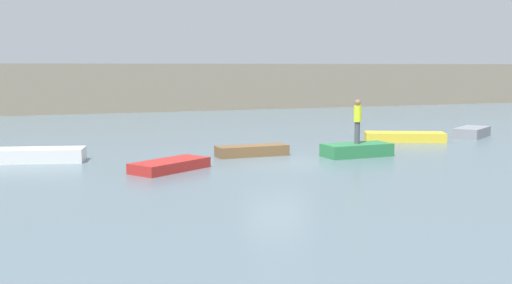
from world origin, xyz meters
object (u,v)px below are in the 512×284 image
at_px(rowboat_red, 170,165).
at_px(rowboat_yellow, 405,137).
at_px(rowboat_white, 35,155).
at_px(rowboat_brown, 252,151).
at_px(rowboat_grey, 472,132).
at_px(person_hiviz_shirt, 357,119).
at_px(rowboat_green, 357,150).

height_order(rowboat_red, rowboat_yellow, rowboat_yellow).
bearing_deg(rowboat_white, rowboat_brown, 4.24).
relative_size(rowboat_white, rowboat_grey, 1.45).
xyz_separation_m(rowboat_white, rowboat_grey, (21.93, 0.83, -0.01)).
bearing_deg(rowboat_grey, person_hiviz_shirt, 169.33).
xyz_separation_m(rowboat_red, rowboat_yellow, (12.97, 4.35, 0.04)).
bearing_deg(rowboat_white, person_hiviz_shirt, 0.06).
bearing_deg(rowboat_red, person_hiviz_shirt, -27.01).
distance_m(rowboat_brown, rowboat_grey, 13.55).
height_order(rowboat_green, rowboat_grey, rowboat_green).
xyz_separation_m(rowboat_red, rowboat_green, (8.12, 0.70, 0.08)).
height_order(rowboat_yellow, rowboat_grey, rowboat_grey).
distance_m(rowboat_red, rowboat_brown, 4.69).
bearing_deg(person_hiviz_shirt, rowboat_red, -175.10).
xyz_separation_m(rowboat_yellow, person_hiviz_shirt, (-4.85, -3.66, 1.35)).
relative_size(rowboat_brown, rowboat_green, 1.06).
bearing_deg(person_hiviz_shirt, rowboat_grey, 23.21).
bearing_deg(rowboat_red, rowboat_brown, -1.65).
bearing_deg(person_hiviz_shirt, rowboat_green, 7.13).
distance_m(rowboat_white, rowboat_brown, 8.71).
distance_m(rowboat_brown, person_hiviz_shirt, 4.60).
xyz_separation_m(rowboat_brown, rowboat_yellow, (8.91, 1.99, 0.01)).
bearing_deg(rowboat_white, rowboat_green, 0.06).
height_order(rowboat_brown, rowboat_green, rowboat_green).
relative_size(rowboat_yellow, rowboat_grey, 1.50).
height_order(rowboat_brown, rowboat_grey, rowboat_grey).
xyz_separation_m(rowboat_white, rowboat_red, (4.53, -3.85, -0.08)).
relative_size(rowboat_white, person_hiviz_shirt, 2.04).
height_order(rowboat_green, rowboat_yellow, rowboat_green).
xyz_separation_m(rowboat_white, rowboat_green, (12.65, -3.15, -0.00)).
bearing_deg(rowboat_brown, rowboat_grey, 9.32).
distance_m(rowboat_green, person_hiviz_shirt, 1.31).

